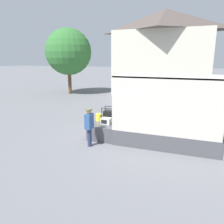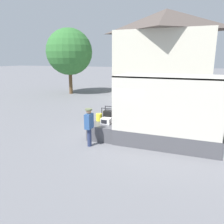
% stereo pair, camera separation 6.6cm
% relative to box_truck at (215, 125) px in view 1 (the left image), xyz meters
% --- Properties ---
extents(ground_plane, '(160.00, 160.00, 0.00)m').
position_rel_box_truck_xyz_m(ground_plane, '(-4.13, 0.00, -1.02)').
color(ground_plane, slate).
extents(box_truck, '(6.74, 2.26, 3.00)m').
position_rel_box_truck_xyz_m(box_truck, '(0.00, 0.00, 0.00)').
color(box_truck, '#B2B2B7').
rests_on(box_truck, ground).
extents(tailgate_deck, '(1.28, 2.15, 0.70)m').
position_rel_box_truck_xyz_m(tailgate_deck, '(-4.77, 0.00, -0.67)').
color(tailgate_deck, '#4C4C51').
rests_on(tailgate_deck, ground).
extents(microwave, '(0.44, 0.38, 0.27)m').
position_rel_box_truck_xyz_m(microwave, '(-4.70, -0.34, -0.19)').
color(microwave, white).
rests_on(microwave, tailgate_deck).
extents(portable_generator, '(0.67, 0.50, 0.63)m').
position_rel_box_truck_xyz_m(portable_generator, '(-4.81, 0.40, -0.08)').
color(portable_generator, black).
rests_on(portable_generator, tailgate_deck).
extents(orange_bucket, '(0.29, 0.29, 0.36)m').
position_rel_box_truck_xyz_m(orange_bucket, '(-5.22, -0.03, -0.14)').
color(orange_bucket, yellow).
rests_on(orange_bucket, tailgate_deck).
extents(worker_person, '(0.30, 0.44, 1.66)m').
position_rel_box_truck_xyz_m(worker_person, '(-4.99, -1.58, -0.00)').
color(worker_person, navy).
rests_on(worker_person, ground).
extents(house_backdrop, '(9.72, 6.90, 8.52)m').
position_rel_box_truck_xyz_m(house_backdrop, '(-4.12, 14.50, 3.32)').
color(house_backdrop, beige).
rests_on(house_backdrop, ground).
extents(street_tree, '(4.70, 4.70, 6.68)m').
position_rel_box_truck_xyz_m(street_tree, '(-13.21, 10.64, 3.30)').
color(street_tree, brown).
rests_on(street_tree, ground).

